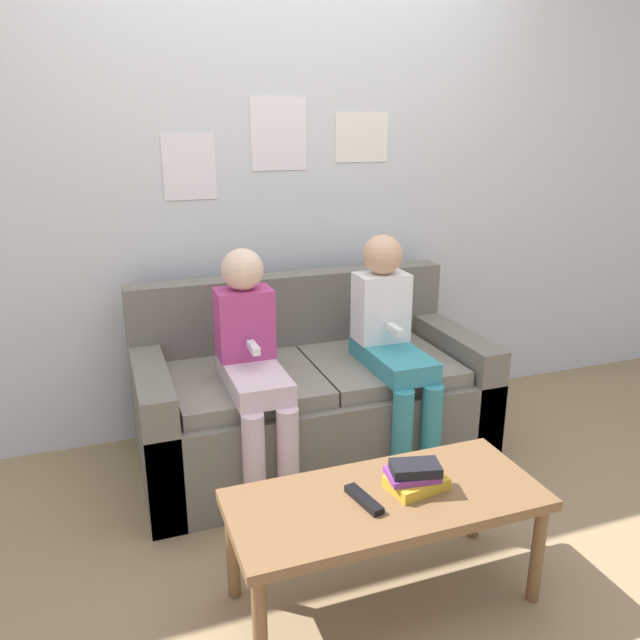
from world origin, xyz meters
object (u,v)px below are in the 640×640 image
at_px(coffee_table, 386,508).
at_px(tv_remote, 364,499).
at_px(person_right, 392,340).
at_px(couch, 310,400).
at_px(person_left, 252,361).

xyz_separation_m(coffee_table, tv_remote, (-0.09, -0.01, 0.06)).
xyz_separation_m(coffee_table, person_right, (0.41, 0.81, 0.26)).
bearing_deg(couch, person_right, -30.09).
height_order(person_left, tv_remote, person_left).
bearing_deg(person_right, coffee_table, -116.74).
relative_size(coffee_table, tv_remote, 5.94).
bearing_deg(person_left, tv_remote, -79.40).
relative_size(coffee_table, person_right, 0.96).
bearing_deg(person_left, coffee_table, -73.55).
relative_size(coffee_table, person_left, 0.98).
bearing_deg(couch, person_left, -149.13).
height_order(person_left, person_right, person_right).
distance_m(person_right, tv_remote, 0.98).
bearing_deg(tv_remote, person_right, 47.96).
bearing_deg(tv_remote, coffee_table, -3.48).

